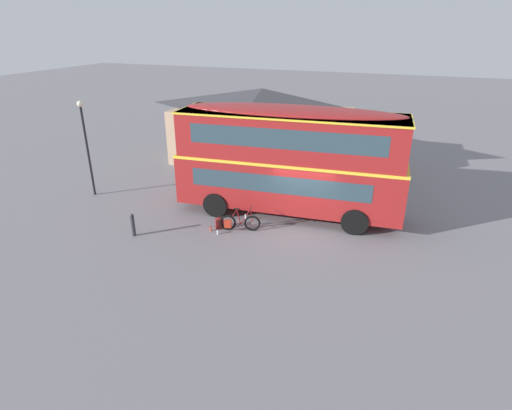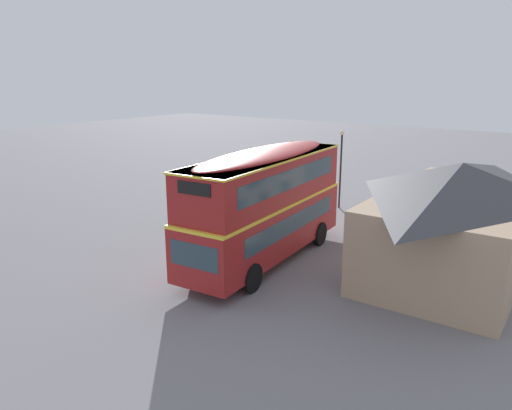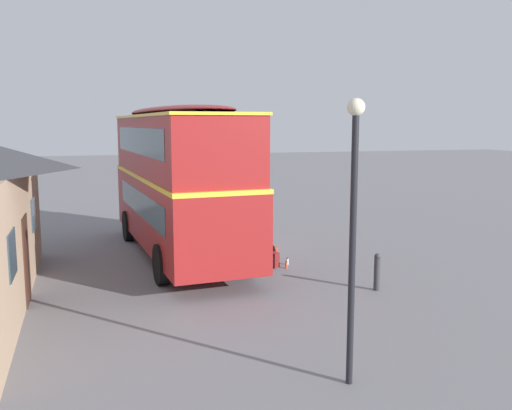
{
  "view_description": "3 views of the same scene",
  "coord_description": "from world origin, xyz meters",
  "px_view_note": "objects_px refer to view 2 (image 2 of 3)",
  "views": [
    {
      "loc": [
        3.89,
        -15.3,
        7.94
      ],
      "look_at": [
        -1.63,
        -1.05,
        1.22
      ],
      "focal_mm": 29.27,
      "sensor_mm": 36.0,
      "label": 1
    },
    {
      "loc": [
        15.27,
        12.51,
        7.74
      ],
      "look_at": [
        -2.97,
        -0.74,
        1.72
      ],
      "focal_mm": 34.26,
      "sensor_mm": 36.0,
      "label": 2
    },
    {
      "loc": [
        -18.51,
        3.77,
        4.24
      ],
      "look_at": [
        -2.66,
        -0.89,
        1.82
      ],
      "focal_mm": 38.92,
      "sensor_mm": 36.0,
      "label": 3
    }
  ],
  "objects_px": {
    "kerb_bollard": "(255,208)",
    "water_bottle_clear_plastic": "(240,233)",
    "touring_bicycle": "(241,233)",
    "water_bottle_red_squeeze": "(247,232)",
    "street_lamp": "(341,161)",
    "backpack_on_ground": "(250,231)",
    "double_decker_bus": "(265,201)"
  },
  "relations": [
    {
      "from": "backpack_on_ground",
      "to": "water_bottle_red_squeeze",
      "type": "height_order",
      "value": "backpack_on_ground"
    },
    {
      "from": "touring_bicycle",
      "to": "street_lamp",
      "type": "distance_m",
      "value": 8.73
    },
    {
      "from": "backpack_on_ground",
      "to": "kerb_bollard",
      "type": "bearing_deg",
      "value": -147.97
    },
    {
      "from": "water_bottle_red_squeeze",
      "to": "street_lamp",
      "type": "relative_size",
      "value": 0.05
    },
    {
      "from": "double_decker_bus",
      "to": "water_bottle_clear_plastic",
      "type": "relative_size",
      "value": 46.06
    },
    {
      "from": "touring_bicycle",
      "to": "backpack_on_ground",
      "type": "height_order",
      "value": "touring_bicycle"
    },
    {
      "from": "double_decker_bus",
      "to": "water_bottle_red_squeeze",
      "type": "distance_m",
      "value": 4.53
    },
    {
      "from": "water_bottle_clear_plastic",
      "to": "water_bottle_red_squeeze",
      "type": "distance_m",
      "value": 0.44
    },
    {
      "from": "double_decker_bus",
      "to": "backpack_on_ground",
      "type": "distance_m",
      "value": 4.1
    },
    {
      "from": "touring_bicycle",
      "to": "water_bottle_clear_plastic",
      "type": "bearing_deg",
      "value": -137.08
    },
    {
      "from": "water_bottle_red_squeeze",
      "to": "kerb_bollard",
      "type": "height_order",
      "value": "kerb_bollard"
    },
    {
      "from": "water_bottle_clear_plastic",
      "to": "street_lamp",
      "type": "relative_size",
      "value": 0.05
    },
    {
      "from": "backpack_on_ground",
      "to": "water_bottle_clear_plastic",
      "type": "distance_m",
      "value": 0.56
    },
    {
      "from": "double_decker_bus",
      "to": "backpack_on_ground",
      "type": "bearing_deg",
      "value": -132.07
    },
    {
      "from": "water_bottle_red_squeeze",
      "to": "kerb_bollard",
      "type": "bearing_deg",
      "value": -150.93
    },
    {
      "from": "double_decker_bus",
      "to": "water_bottle_clear_plastic",
      "type": "bearing_deg",
      "value": -124.73
    },
    {
      "from": "kerb_bollard",
      "to": "water_bottle_clear_plastic",
      "type": "bearing_deg",
      "value": 23.16
    },
    {
      "from": "double_decker_bus",
      "to": "kerb_bollard",
      "type": "xyz_separation_m",
      "value": [
        -5.18,
        -4.32,
        -2.14
      ]
    },
    {
      "from": "street_lamp",
      "to": "water_bottle_red_squeeze",
      "type": "bearing_deg",
      "value": -11.43
    },
    {
      "from": "touring_bicycle",
      "to": "kerb_bollard",
      "type": "distance_m",
      "value": 4.25
    },
    {
      "from": "touring_bicycle",
      "to": "kerb_bollard",
      "type": "height_order",
      "value": "touring_bicycle"
    },
    {
      "from": "water_bottle_red_squeeze",
      "to": "kerb_bollard",
      "type": "xyz_separation_m",
      "value": [
        -2.71,
        -1.5,
        0.4
      ]
    },
    {
      "from": "water_bottle_clear_plastic",
      "to": "water_bottle_red_squeeze",
      "type": "height_order",
      "value": "same"
    },
    {
      "from": "street_lamp",
      "to": "backpack_on_ground",
      "type": "bearing_deg",
      "value": -8.53
    },
    {
      "from": "double_decker_bus",
      "to": "touring_bicycle",
      "type": "xyz_separation_m",
      "value": [
        -1.41,
        -2.37,
        -2.27
      ]
    },
    {
      "from": "backpack_on_ground",
      "to": "kerb_bollard",
      "type": "distance_m",
      "value": 3.49
    },
    {
      "from": "street_lamp",
      "to": "kerb_bollard",
      "type": "bearing_deg",
      "value": -33.25
    },
    {
      "from": "backpack_on_ground",
      "to": "water_bottle_red_squeeze",
      "type": "distance_m",
      "value": 0.45
    },
    {
      "from": "water_bottle_clear_plastic",
      "to": "touring_bicycle",
      "type": "bearing_deg",
      "value": 42.92
    },
    {
      "from": "double_decker_bus",
      "to": "water_bottle_red_squeeze",
      "type": "height_order",
      "value": "double_decker_bus"
    },
    {
      "from": "water_bottle_clear_plastic",
      "to": "water_bottle_red_squeeze",
      "type": "bearing_deg",
      "value": 156.75
    },
    {
      "from": "street_lamp",
      "to": "kerb_bollard",
      "type": "height_order",
      "value": "street_lamp"
    }
  ]
}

